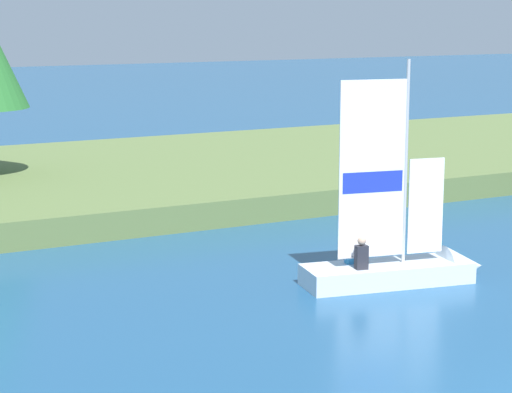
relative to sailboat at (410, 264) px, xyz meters
The scene contains 2 objects.
shore_bank 14.71m from the sailboat, 96.77° to the left, with size 80.00×14.86×0.81m, color #5B703D.
sailboat is the anchor object (origin of this frame).
Camera 1 is at (-11.77, -9.92, 6.30)m, focal length 68.17 mm.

